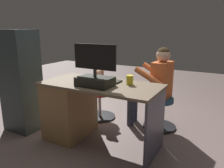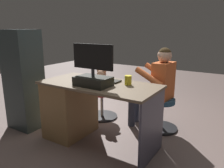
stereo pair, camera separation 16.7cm
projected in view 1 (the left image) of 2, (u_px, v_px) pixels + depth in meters
ground_plane at (113, 133)px, 2.95m from camera, size 10.00×10.00×0.00m
desk at (76, 107)px, 2.76m from camera, size 1.38×0.66×0.74m
monitor at (95, 75)px, 2.38m from camera, size 0.51×0.26×0.45m
keyboard at (104, 80)px, 2.64m from camera, size 0.42×0.14×0.02m
computer_mouse at (82, 77)px, 2.79m from camera, size 0.06×0.10×0.04m
cup at (130, 80)px, 2.45m from camera, size 0.08×0.08×0.11m
tv_remote at (81, 81)px, 2.59m from camera, size 0.09×0.16×0.02m
office_chair_teddy at (100, 103)px, 3.40m from camera, size 0.48×0.48×0.43m
teddy_bear at (100, 81)px, 3.33m from camera, size 0.24×0.24×0.33m
visitor_chair at (160, 111)px, 3.05m from camera, size 0.46×0.46×0.43m
person at (155, 82)px, 2.99m from camera, size 0.57×0.51×1.12m
equipment_rack at (21, 81)px, 2.92m from camera, size 0.44×0.36×1.34m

